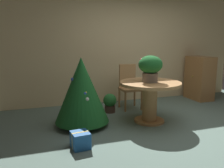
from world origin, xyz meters
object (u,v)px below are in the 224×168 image
(flower_vase, at_px, (150,67))
(wooden_chair_far, at_px, (129,84))
(holiday_tree, at_px, (82,90))
(potted_plant, at_px, (110,102))
(wooden_cabinet, at_px, (199,78))
(gift_box_blue, at_px, (80,140))
(round_dining_table, at_px, (150,95))

(flower_vase, relative_size, wooden_chair_far, 0.49)
(holiday_tree, bearing_deg, potted_plant, 40.27)
(flower_vase, relative_size, potted_plant, 1.20)
(wooden_cabinet, height_order, potted_plant, wooden_cabinet)
(wooden_chair_far, distance_m, gift_box_blue, 2.24)
(flower_vase, distance_m, potted_plant, 1.26)
(potted_plant, bearing_deg, gift_box_blue, -122.03)
(holiday_tree, distance_m, wooden_cabinet, 3.40)
(round_dining_table, relative_size, wooden_chair_far, 1.14)
(holiday_tree, height_order, potted_plant, holiday_tree)
(wooden_chair_far, xyz_separation_m, potted_plant, (-0.51, -0.19, -0.32))
(gift_box_blue, height_order, wooden_cabinet, wooden_cabinet)
(holiday_tree, distance_m, potted_plant, 1.04)
(round_dining_table, bearing_deg, wooden_cabinet, 29.70)
(wooden_chair_far, distance_m, holiday_tree, 1.47)
(holiday_tree, bearing_deg, wooden_chair_far, 33.07)
(flower_vase, xyz_separation_m, holiday_tree, (-1.21, 0.21, -0.38))
(gift_box_blue, bearing_deg, round_dining_table, 25.21)
(wooden_chair_far, bearing_deg, gift_box_blue, -130.72)
(flower_vase, relative_size, holiday_tree, 0.39)
(flower_vase, height_order, potted_plant, flower_vase)
(potted_plant, bearing_deg, wooden_chair_far, 20.71)
(round_dining_table, height_order, gift_box_blue, round_dining_table)
(round_dining_table, height_order, flower_vase, flower_vase)
(round_dining_table, bearing_deg, flower_vase, -135.97)
(flower_vase, xyz_separation_m, gift_box_blue, (-1.42, -0.66, -0.92))
(round_dining_table, distance_m, wooden_chair_far, 0.99)
(holiday_tree, xyz_separation_m, wooden_cabinet, (3.26, 0.97, -0.10))
(wooden_chair_far, height_order, potted_plant, wooden_chair_far)
(holiday_tree, height_order, gift_box_blue, holiday_tree)
(holiday_tree, bearing_deg, flower_vase, -9.67)
(gift_box_blue, relative_size, potted_plant, 0.71)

